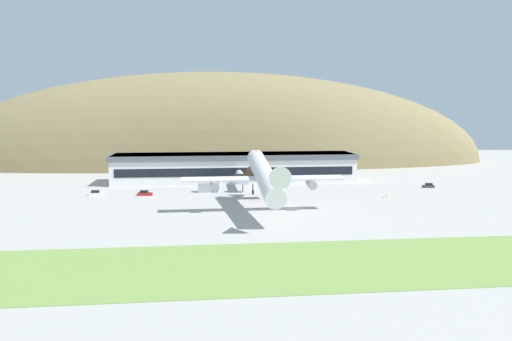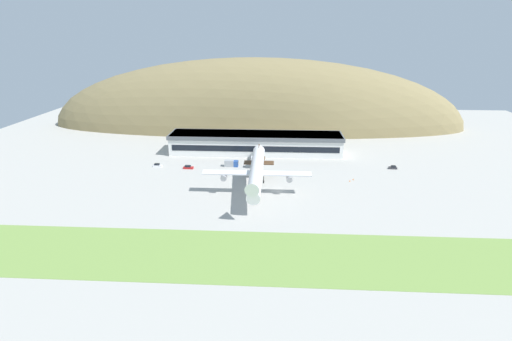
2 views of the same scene
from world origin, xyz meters
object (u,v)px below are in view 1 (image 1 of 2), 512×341
Objects in this scene: terminal_building at (235,166)px; service_car_1 at (145,193)px; fuel_truck at (208,188)px; traffic_cone_0 at (384,197)px; cargo_airplane at (264,176)px; service_car_0 at (428,186)px; traffic_cone_1 at (387,196)px; jetway_0 at (241,177)px; service_car_2 at (96,193)px.

terminal_building is 39.50m from service_car_1.
fuel_truck reaches higher than traffic_cone_0.
cargo_airplane is 13.59× the size of service_car_0.
cargo_airplane reaches higher than traffic_cone_1.
fuel_truck is (-73.42, -0.83, 0.81)m from service_car_0.
cargo_airplane reaches higher than fuel_truck.
traffic_cone_1 is at bearing -23.98° from jetway_0.
service_car_1 is 72.89m from traffic_cone_1.
cargo_airplane is at bearing -86.37° from terminal_building.
service_car_2 is (-107.25, -3.39, 0.03)m from service_car_0.
service_car_2 is at bearing -171.42° from jetway_0.
service_car_0 is at bearing 38.27° from traffic_cone_0.
traffic_cone_0 is (40.43, -20.77, -3.71)m from jetway_0.
cargo_airplane is at bearing -156.63° from traffic_cone_0.
fuel_truck is at bearing 4.33° from service_car_2.
terminal_building is 54.99m from cargo_airplane.
terminal_building is 24.41m from fuel_truck.
service_car_1 is (-92.55, -5.18, 0.01)m from service_car_0.
fuel_truck is at bearing 12.81° from service_car_1.
service_car_0 is 73.43m from fuel_truck.
cargo_airplane is 87.19× the size of traffic_cone_1.
traffic_cone_1 is (72.18, -10.20, -0.36)m from service_car_1.
service_car_2 is 7.32× the size of traffic_cone_1.
traffic_cone_0 is (70.48, -12.23, -0.36)m from service_car_1.
fuel_truck is (33.82, 2.56, 0.78)m from service_car_2.
service_car_0 is (59.94, 33.77, -8.69)m from cargo_airplane.
jetway_0 is 3.66× the size of service_car_1.
service_car_0 is 25.53m from traffic_cone_1.
traffic_cone_0 is at bearing -141.73° from service_car_0.
fuel_truck is (19.12, 4.35, 0.79)m from service_car_1.
jetway_0 is 46.26m from traffic_cone_1.
cargo_airplane is 11.91× the size of service_car_2.
service_car_1 is at bearing 138.75° from cargo_airplane.
traffic_cone_0 and traffic_cone_1 have the same top height.
service_car_2 is 86.33m from traffic_cone_0.
traffic_cone_0 is at bearing 23.37° from cargo_airplane.
terminal_building is 149.53× the size of traffic_cone_0.
service_car_2 is (-47.31, 30.38, -8.66)m from cargo_airplane.
terminal_building is 1.72× the size of cargo_airplane.
cargo_airplane is 7.95× the size of fuel_truck.
traffic_cone_0 is (51.36, -16.58, -1.15)m from fuel_truck.
terminal_building is 20.42× the size of service_car_2.
cargo_airplane is (2.56, -37.13, 5.33)m from jetway_0.
fuel_truck is at bearing 164.66° from traffic_cone_1.
traffic_cone_1 is (86.88, -11.99, -0.37)m from service_car_2.
terminal_building is 67.00m from service_car_0.
service_car_0 is 6.42× the size of traffic_cone_0.
fuel_truck reaches higher than traffic_cone_1.
traffic_cone_0 is at bearing -17.89° from fuel_truck.
terminal_building is 18.84× the size of service_car_1.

